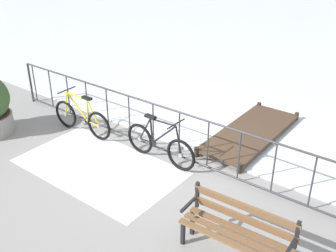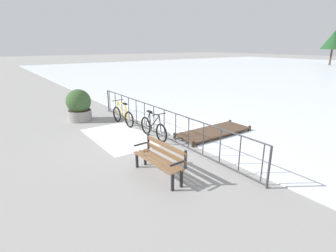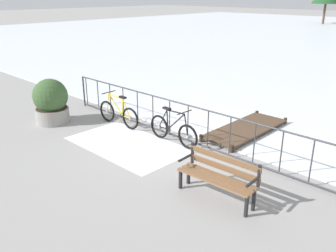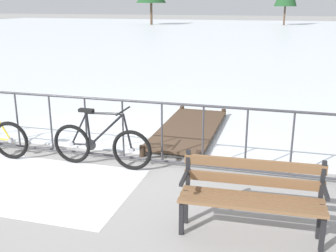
% 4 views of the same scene
% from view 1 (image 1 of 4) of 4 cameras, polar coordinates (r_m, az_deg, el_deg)
% --- Properties ---
extents(ground_plane, '(160.00, 160.00, 0.00)m').
position_cam_1_polar(ground_plane, '(8.39, -0.29, -3.96)').
color(ground_plane, gray).
extents(snow_patch, '(3.22, 1.88, 0.01)m').
position_cam_1_polar(snow_patch, '(8.08, -9.75, -5.71)').
color(snow_patch, white).
rests_on(snow_patch, ground).
extents(railing_fence, '(9.06, 0.06, 1.07)m').
position_cam_1_polar(railing_fence, '(8.12, -0.30, -0.57)').
color(railing_fence, '#38383D').
rests_on(railing_fence, ground).
extents(bicycle_near_railing, '(1.71, 0.52, 0.97)m').
position_cam_1_polar(bicycle_near_railing, '(9.23, -12.10, 1.06)').
color(bicycle_near_railing, black).
rests_on(bicycle_near_railing, ground).
extents(bicycle_second, '(1.71, 0.52, 0.97)m').
position_cam_1_polar(bicycle_second, '(7.98, -1.20, -2.67)').
color(bicycle_second, black).
rests_on(bicycle_second, ground).
extents(park_bench, '(1.62, 0.55, 0.89)m').
position_cam_1_polar(park_bench, '(5.86, 9.90, -14.02)').
color(park_bench, brown).
rests_on(park_bench, ground).
extents(wooden_dock, '(1.10, 2.96, 0.20)m').
position_cam_1_polar(wooden_dock, '(9.16, 11.62, -0.86)').
color(wooden_dock, '#4C3828').
rests_on(wooden_dock, ground).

